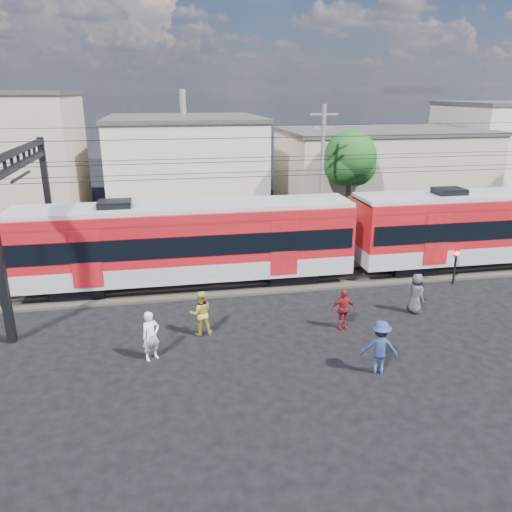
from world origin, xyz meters
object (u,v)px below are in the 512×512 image
object	(u,v)px
commuter_train	(191,240)
crossing_signal	(456,261)
pedestrian_a	(151,336)
pedestrian_c	(380,347)

from	to	relation	value
commuter_train	crossing_signal	xyz separation A→B (m)	(12.92, -2.06, -1.16)
crossing_signal	pedestrian_a	bearing A→B (deg)	-162.18
commuter_train	pedestrian_c	bearing A→B (deg)	-57.83
commuter_train	pedestrian_c	world-z (taller)	commuter_train
pedestrian_a	pedestrian_c	bearing A→B (deg)	-44.81
pedestrian_a	pedestrian_c	distance (m)	8.04
pedestrian_a	crossing_signal	bearing A→B (deg)	-9.91
commuter_train	pedestrian_a	bearing A→B (deg)	-105.62
pedestrian_a	commuter_train	bearing A→B (deg)	46.65
commuter_train	crossing_signal	bearing A→B (deg)	-9.05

